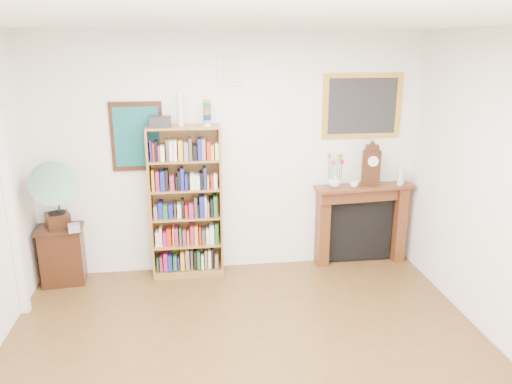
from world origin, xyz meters
TOP-DOWN VIEW (x-y plane):
  - room at (0.00, 0.00)m, footprint 4.51×5.01m
  - teal_poster at (-1.05, 2.48)m, footprint 0.58×0.04m
  - small_picture at (0.00, 2.48)m, footprint 0.26×0.04m
  - gilt_painting at (1.55, 2.48)m, footprint 0.95×0.04m
  - bookshelf at (-0.54, 2.33)m, footprint 0.82×0.30m
  - side_cabinet at (-1.95, 2.30)m, footprint 0.53×0.41m
  - fireplace at (1.60, 2.41)m, footprint 1.22×0.39m
  - gramophone at (-1.97, 2.22)m, footprint 0.69×0.75m
  - cd_stack at (-1.76, 2.15)m, footprint 0.15×0.15m
  - mantel_clock at (1.66, 2.36)m, footprint 0.23×0.16m
  - flower_vase at (1.22, 2.34)m, footprint 0.17×0.17m
  - teacup at (1.45, 2.30)m, footprint 0.11×0.11m
  - bottle_left at (2.03, 2.32)m, footprint 0.07×0.07m
  - bottle_right at (2.08, 2.39)m, footprint 0.06×0.06m

SIDE VIEW (x-z plane):
  - side_cabinet at x=-1.95m, z-range 0.00..0.68m
  - fireplace at x=1.60m, z-range 0.08..1.10m
  - cd_stack at x=-1.76m, z-range 0.68..0.76m
  - bookshelf at x=-0.54m, z-range -0.03..2.02m
  - teacup at x=1.45m, z-range 1.02..1.09m
  - flower_vase at x=1.22m, z-range 1.02..1.17m
  - bottle_right at x=2.08m, z-range 1.02..1.22m
  - gramophone at x=-1.97m, z-range 0.73..1.52m
  - bottle_left at x=2.03m, z-range 1.02..1.26m
  - mantel_clock at x=1.66m, z-range 1.01..1.50m
  - room at x=0.00m, z-range -0.01..2.81m
  - teal_poster at x=-1.05m, z-range 1.26..2.04m
  - gilt_painting at x=1.55m, z-range 1.58..2.33m
  - small_picture at x=0.00m, z-range 2.20..2.50m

